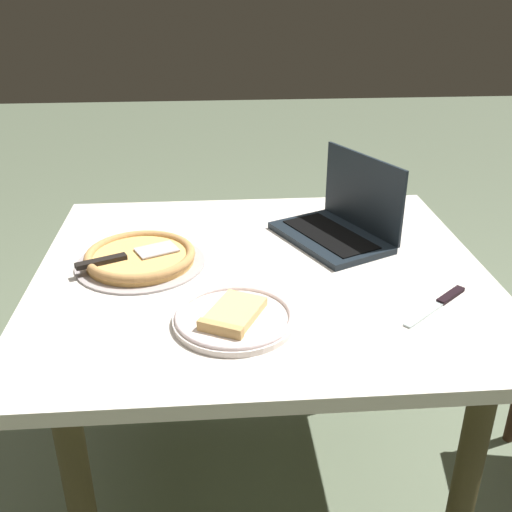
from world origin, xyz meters
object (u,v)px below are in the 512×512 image
at_px(dining_table, 262,303).
at_px(pizza_plate, 234,317).
at_px(pizza_tray, 140,258).
at_px(table_knife, 441,302).
at_px(laptop, 341,221).

bearing_deg(dining_table, pizza_plate, -108.32).
height_order(pizza_tray, table_knife, pizza_tray).
height_order(laptop, pizza_plate, laptop).
bearing_deg(table_knife, pizza_plate, -174.69).
distance_m(pizza_plate, pizza_tray, 0.38).
height_order(dining_table, laptop, laptop).
bearing_deg(laptop, pizza_tray, -167.14).
bearing_deg(pizza_plate, pizza_tray, 127.32).
xyz_separation_m(pizza_plate, table_knife, (0.47, 0.04, -0.01)).
distance_m(dining_table, pizza_plate, 0.28).
relative_size(pizza_tray, table_knife, 1.74).
xyz_separation_m(laptop, pizza_tray, (-0.54, -0.12, -0.03)).
xyz_separation_m(dining_table, pizza_tray, (-0.31, 0.05, 0.12)).
xyz_separation_m(dining_table, table_knife, (0.39, -0.20, 0.10)).
relative_size(dining_table, pizza_plate, 4.26).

